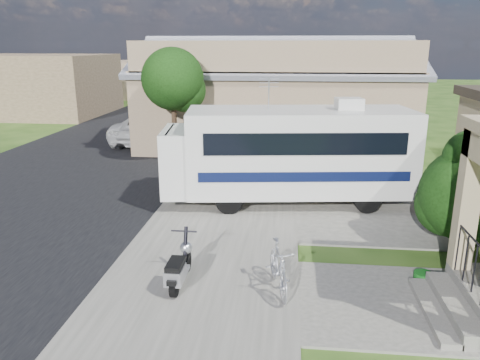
# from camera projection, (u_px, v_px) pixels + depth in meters

# --- Properties ---
(ground) EXTENTS (120.00, 120.00, 0.00)m
(ground) POSITION_uv_depth(u_px,v_px,m) (251.00, 272.00, 9.91)
(ground) COLOR #214011
(street_slab) EXTENTS (9.00, 80.00, 0.02)m
(street_slab) POSITION_uv_depth(u_px,v_px,m) (98.00, 156.00, 20.22)
(street_slab) COLOR black
(street_slab) RESTS_ON ground
(sidewalk_slab) EXTENTS (4.00, 80.00, 0.06)m
(sidewalk_slab) POSITION_uv_depth(u_px,v_px,m) (247.00, 159.00, 19.55)
(sidewalk_slab) COLOR #5A5851
(sidewalk_slab) RESTS_ON ground
(driveway_slab) EXTENTS (7.00, 6.00, 0.05)m
(driveway_slab) POSITION_uv_depth(u_px,v_px,m) (313.00, 204.00, 14.05)
(driveway_slab) COLOR #5A5851
(driveway_slab) RESTS_ON ground
(walk_slab) EXTENTS (4.00, 3.00, 0.05)m
(walk_slab) POSITION_uv_depth(u_px,v_px,m) (408.00, 304.00, 8.64)
(walk_slab) COLOR #5A5851
(walk_slab) RESTS_ON ground
(warehouse) EXTENTS (12.50, 8.40, 5.04)m
(warehouse) POSITION_uv_depth(u_px,v_px,m) (275.00, 101.00, 22.70)
(warehouse) COLOR #846A52
(warehouse) RESTS_ON ground
(distant_bldg_far) EXTENTS (10.00, 8.00, 4.00)m
(distant_bldg_far) POSITION_uv_depth(u_px,v_px,m) (31.00, 85.00, 32.10)
(distant_bldg_far) COLOR brown
(distant_bldg_far) RESTS_ON ground
(distant_bldg_near) EXTENTS (8.00, 7.00, 3.20)m
(distant_bldg_near) POSITION_uv_depth(u_px,v_px,m) (121.00, 79.00, 43.46)
(distant_bldg_near) COLOR #846A52
(distant_bldg_near) RESTS_ON ground
(street_tree_a) EXTENTS (2.44, 2.40, 4.58)m
(street_tree_a) POSITION_uv_depth(u_px,v_px,m) (176.00, 82.00, 18.03)
(street_tree_a) COLOR #332416
(street_tree_a) RESTS_ON ground
(street_tree_b) EXTENTS (2.44, 2.40, 4.73)m
(street_tree_b) POSITION_uv_depth(u_px,v_px,m) (216.00, 67.00, 27.54)
(street_tree_b) COLOR #332416
(street_tree_b) RESTS_ON ground
(street_tree_c) EXTENTS (2.44, 2.40, 4.42)m
(street_tree_c) POSITION_uv_depth(u_px,v_px,m) (234.00, 65.00, 36.21)
(street_tree_c) COLOR #332416
(street_tree_c) RESTS_ON ground
(motorhome) EXTENTS (7.48, 3.16, 3.72)m
(motorhome) POSITION_uv_depth(u_px,v_px,m) (290.00, 152.00, 13.83)
(motorhome) COLOR silver
(motorhome) RESTS_ON ground
(shrub) EXTENTS (2.34, 2.23, 2.87)m
(shrub) POSITION_uv_depth(u_px,v_px,m) (470.00, 190.00, 10.56)
(shrub) COLOR #332416
(shrub) RESTS_ON ground
(scooter) EXTENTS (0.52, 1.50, 0.99)m
(scooter) POSITION_uv_depth(u_px,v_px,m) (179.00, 268.00, 9.13)
(scooter) COLOR black
(scooter) RESTS_ON ground
(bicycle) EXTENTS (0.79, 1.67, 0.97)m
(bicycle) POSITION_uv_depth(u_px,v_px,m) (278.00, 270.00, 8.95)
(bicycle) COLOR #B2B3BA
(bicycle) RESTS_ON ground
(pickup_truck) EXTENTS (3.62, 5.97, 1.55)m
(pickup_truck) POSITION_uv_depth(u_px,v_px,m) (157.00, 127.00, 22.89)
(pickup_truck) COLOR silver
(pickup_truck) RESTS_ON ground
(van) EXTENTS (3.20, 6.14, 1.70)m
(van) POSITION_uv_depth(u_px,v_px,m) (175.00, 106.00, 29.88)
(van) COLOR silver
(van) RESTS_ON ground
(garden_hose) EXTENTS (0.37, 0.37, 0.17)m
(garden_hose) POSITION_uv_depth(u_px,v_px,m) (423.00, 278.00, 9.49)
(garden_hose) COLOR #125C17
(garden_hose) RESTS_ON ground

